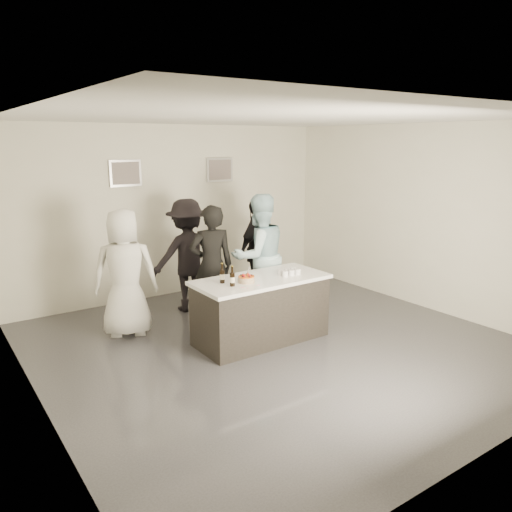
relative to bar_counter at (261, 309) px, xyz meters
name	(u,v)px	position (x,y,z in m)	size (l,w,h in m)	color
floor	(277,345)	(0.08, -0.26, -0.45)	(6.00, 6.00, 0.00)	#3D3D42
ceiling	(279,117)	(0.08, -0.26, 2.55)	(6.00, 6.00, 0.00)	white
wall_back	(176,211)	(0.08, 2.74, 1.05)	(6.00, 0.04, 3.00)	silver
wall_front	(500,293)	(0.08, -3.26, 1.05)	(6.00, 0.04, 3.00)	silver
wall_left	(31,270)	(-2.92, -0.26, 1.05)	(0.04, 6.00, 3.00)	silver
wall_right	(424,217)	(3.08, -0.26, 1.05)	(0.04, 6.00, 3.00)	silver
picture_left	(125,173)	(-0.82, 2.71, 1.75)	(0.54, 0.04, 0.44)	#B2B2B7
picture_right	(220,170)	(0.98, 2.71, 1.75)	(0.54, 0.04, 0.44)	#B2B2B7
bar_counter	(261,309)	(0.00, 0.00, 0.00)	(1.86, 0.86, 0.90)	white
cake	(246,280)	(-0.28, -0.07, 0.49)	(0.22, 0.22, 0.07)	orange
beer_bottle_a	(222,273)	(-0.56, 0.09, 0.58)	(0.07, 0.07, 0.26)	black
beer_bottle_b	(232,276)	(-0.53, -0.11, 0.58)	(0.07, 0.07, 0.26)	black
tumbler_cluster	(289,272)	(0.42, -0.08, 0.49)	(0.30, 0.19, 0.08)	orange
candles	(251,286)	(-0.35, -0.27, 0.45)	(0.24, 0.08, 0.01)	pink
person_main_black	(212,266)	(-0.22, 0.95, 0.46)	(0.66, 0.43, 1.82)	black
person_main_blue	(259,256)	(0.57, 0.85, 0.52)	(0.94, 0.73, 1.94)	#B6E1EE
person_guest_left	(125,273)	(-1.44, 1.27, 0.46)	(0.89, 0.58, 1.83)	white
person_guest_right	(259,250)	(1.02, 1.50, 0.44)	(1.05, 0.44, 1.79)	black
person_guest_back	(188,255)	(-0.21, 1.76, 0.46)	(1.18, 0.68, 1.83)	black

